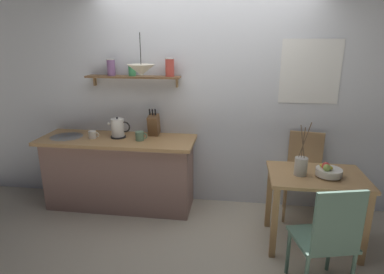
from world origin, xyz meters
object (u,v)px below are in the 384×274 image
coffee_mug_by_sink (93,135)px  dining_chair_far (304,171)px  fruit_bowl (328,171)px  electric_kettle (118,128)px  twig_vase (301,166)px  dining_table (316,188)px  knife_block (154,125)px  pendant_lamp (141,70)px  coffee_mug_spare (140,136)px  dining_chair_near (328,236)px

coffee_mug_by_sink → dining_chair_far: bearing=3.8°
fruit_bowl → electric_kettle: (-2.25, 0.55, 0.18)m
fruit_bowl → twig_vase: twig_vase is taller
dining_table → knife_block: bearing=159.6°
knife_block → pendant_lamp: 0.74m
dining_chair_far → dining_table: bearing=-91.0°
dining_table → coffee_mug_spare: 1.95m
dining_chair_far → knife_block: knife_block is taller
fruit_bowl → pendant_lamp: bearing=168.5°
twig_vase → coffee_mug_spare: bearing=164.8°
fruit_bowl → coffee_mug_spare: size_ratio=1.71×
dining_table → coffee_mug_by_sink: size_ratio=7.12×
dining_chair_far → pendant_lamp: 2.16m
coffee_mug_spare → pendant_lamp: bearing=-48.6°
fruit_bowl → knife_block: (-1.85, 0.69, 0.20)m
dining_chair_near → fruit_bowl: dining_chair_near is taller
knife_block → coffee_mug_spare: bearing=-116.2°
dining_chair_far → coffee_mug_spare: bearing=-174.9°
fruit_bowl → coffee_mug_spare: (-1.96, 0.47, 0.12)m
fruit_bowl → electric_kettle: electric_kettle is taller
twig_vase → knife_block: bearing=156.9°
coffee_mug_by_sink → pendant_lamp: bearing=-8.0°
dining_table → knife_block: 1.93m
twig_vase → coffee_mug_by_sink: size_ratio=4.15×
dining_chair_far → pendant_lamp: pendant_lamp is taller
dining_table → dining_chair_near: 0.70m
fruit_bowl → electric_kettle: bearing=166.3°
fruit_bowl → coffee_mug_by_sink: size_ratio=1.88×
knife_block → dining_chair_near: bearing=-38.1°
dining_chair_near → coffee_mug_spare: size_ratio=6.96×
knife_block → dining_table: bearing=-20.4°
dining_chair_far → pendant_lamp: size_ratio=2.27×
knife_block → coffee_mug_spare: size_ratio=2.41×
pendant_lamp → dining_chair_far: bearing=8.1°
dining_chair_near → twig_vase: 0.74m
dining_chair_near → coffee_mug_spare: (-1.83, 1.13, 0.40)m
coffee_mug_by_sink → fruit_bowl: bearing=-10.6°
dining_chair_near → coffee_mug_by_sink: coffee_mug_by_sink is taller
dining_chair_far → coffee_mug_spare: coffee_mug_spare is taller
dining_table → coffee_mug_spare: size_ratio=6.48×
coffee_mug_spare → twig_vase: bearing=-15.2°
fruit_bowl → knife_block: size_ratio=0.71×
fruit_bowl → dining_table: bearing=157.8°
electric_kettle → knife_block: bearing=20.0°
dining_chair_near → electric_kettle: 2.48m
dining_chair_near → pendant_lamp: (-1.75, 1.04, 1.15)m
dining_chair_near → coffee_mug_by_sink: size_ratio=7.64×
dining_chair_far → coffee_mug_spare: 1.93m
dining_table → fruit_bowl: size_ratio=3.79×
dining_table → dining_chair_far: (0.01, 0.60, -0.07)m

